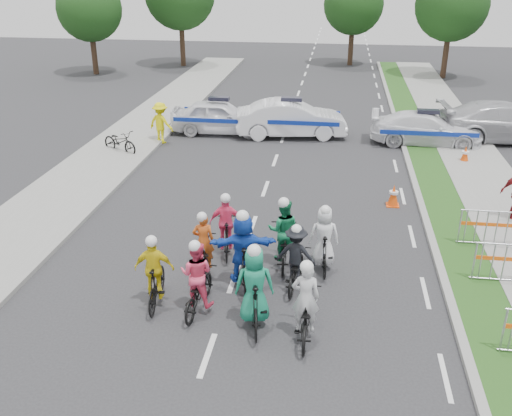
# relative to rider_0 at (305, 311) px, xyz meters

# --- Properties ---
(ground) EXTENTS (90.00, 90.00, 0.00)m
(ground) POSITION_rel_rider_0_xyz_m (-1.87, -0.92, -0.61)
(ground) COLOR #28282B
(ground) RESTS_ON ground
(curb_right) EXTENTS (0.20, 60.00, 0.12)m
(curb_right) POSITION_rel_rider_0_xyz_m (3.23, 4.08, -0.55)
(curb_right) COLOR gray
(curb_right) RESTS_ON ground
(grass_strip) EXTENTS (1.20, 60.00, 0.11)m
(grass_strip) POSITION_rel_rider_0_xyz_m (3.93, 4.08, -0.56)
(grass_strip) COLOR #224E19
(grass_strip) RESTS_ON ground
(sidewalk_left) EXTENTS (3.00, 60.00, 0.13)m
(sidewalk_left) POSITION_rel_rider_0_xyz_m (-8.37, 4.08, -0.55)
(sidewalk_left) COLOR gray
(sidewalk_left) RESTS_ON ground
(rider_0) EXTENTS (0.68, 1.82, 1.84)m
(rider_0) POSITION_rel_rider_0_xyz_m (0.00, 0.00, 0.00)
(rider_0) COLOR black
(rider_0) RESTS_ON ground
(rider_1) EXTENTS (0.91, 1.95, 1.98)m
(rider_1) POSITION_rel_rider_0_xyz_m (-1.08, 0.25, 0.16)
(rider_1) COLOR black
(rider_1) RESTS_ON ground
(rider_2) EXTENTS (0.79, 1.79, 1.78)m
(rider_2) POSITION_rel_rider_0_xyz_m (-2.42, 0.64, 0.05)
(rider_2) COLOR black
(rider_2) RESTS_ON ground
(rider_3) EXTENTS (0.92, 1.73, 1.77)m
(rider_3) POSITION_rel_rider_0_xyz_m (-3.41, 0.74, 0.08)
(rider_3) COLOR black
(rider_3) RESTS_ON ground
(rider_4) EXTENTS (0.99, 1.71, 1.69)m
(rider_4) POSITION_rel_rider_0_xyz_m (-0.35, 1.92, 0.05)
(rider_4) COLOR black
(rider_4) RESTS_ON ground
(rider_5) EXTENTS (1.67, 1.98, 2.01)m
(rider_5) POSITION_rel_rider_0_xyz_m (-1.58, 1.81, 0.23)
(rider_5) COLOR black
(rider_5) RESTS_ON ground
(rider_6) EXTENTS (0.89, 1.75, 1.70)m
(rider_6) POSITION_rel_rider_0_xyz_m (-2.65, 2.27, -0.04)
(rider_6) COLOR black
(rider_6) RESTS_ON ground
(rider_7) EXTENTS (0.80, 1.74, 1.78)m
(rider_7) POSITION_rel_rider_0_xyz_m (0.27, 2.90, 0.09)
(rider_7) COLOR black
(rider_7) RESTS_ON ground
(rider_8) EXTENTS (0.84, 1.90, 1.90)m
(rider_8) POSITION_rel_rider_0_xyz_m (-0.75, 2.98, 0.09)
(rider_8) COLOR black
(rider_8) RESTS_ON ground
(rider_9) EXTENTS (0.94, 1.74, 1.77)m
(rider_9) POSITION_rel_rider_0_xyz_m (-2.28, 3.33, 0.07)
(rider_9) COLOR black
(rider_9) RESTS_ON ground
(police_car_0) EXTENTS (4.41, 1.92, 1.48)m
(police_car_0) POSITION_rel_rider_0_xyz_m (-4.77, 14.48, 0.13)
(police_car_0) COLOR white
(police_car_0) RESTS_ON ground
(police_car_1) EXTENTS (4.98, 2.36, 1.58)m
(police_car_1) POSITION_rel_rider_0_xyz_m (-1.56, 14.42, 0.18)
(police_car_1) COLOR white
(police_car_1) RESTS_ON ground
(police_car_2) EXTENTS (4.67, 2.11, 1.33)m
(police_car_2) POSITION_rel_rider_0_xyz_m (4.16, 14.10, 0.05)
(police_car_2) COLOR white
(police_car_2) RESTS_ON ground
(civilian_sedan) EXTENTS (5.87, 2.80, 1.65)m
(civilian_sedan) POSITION_rel_rider_0_xyz_m (7.58, 15.06, 0.22)
(civilian_sedan) COLOR #B4B4B9
(civilian_sedan) RESTS_ON ground
(marshal_hiviz) EXTENTS (1.27, 0.98, 1.74)m
(marshal_hiviz) POSITION_rel_rider_0_xyz_m (-6.91, 12.68, 0.26)
(marshal_hiviz) COLOR yellow
(marshal_hiviz) RESTS_ON ground
(barrier_2) EXTENTS (2.00, 0.51, 1.12)m
(barrier_2) POSITION_rel_rider_0_xyz_m (4.83, 4.64, -0.05)
(barrier_2) COLOR #A5A8AD
(barrier_2) RESTS_ON ground
(cone_0) EXTENTS (0.40, 0.40, 0.70)m
(cone_0) POSITION_rel_rider_0_xyz_m (2.34, 7.24, -0.27)
(cone_0) COLOR #F24C0C
(cone_0) RESTS_ON ground
(cone_1) EXTENTS (0.40, 0.40, 0.70)m
(cone_1) POSITION_rel_rider_0_xyz_m (5.35, 11.76, -0.27)
(cone_1) COLOR #F24C0C
(cone_1) RESTS_ON ground
(parked_bike) EXTENTS (1.88, 1.39, 0.94)m
(parked_bike) POSITION_rel_rider_0_xyz_m (-8.17, 11.11, -0.14)
(parked_bike) COLOR black
(parked_bike) RESTS_ON ground
(tree_0) EXTENTS (4.20, 4.20, 6.30)m
(tree_0) POSITION_rel_rider_0_xyz_m (-15.87, 27.08, 3.58)
(tree_0) COLOR #382619
(tree_0) RESTS_ON ground
(tree_1) EXTENTS (4.55, 4.55, 6.82)m
(tree_1) POSITION_rel_rider_0_xyz_m (7.13, 29.08, 3.93)
(tree_1) COLOR #382619
(tree_1) RESTS_ON ground
(tree_4) EXTENTS (4.20, 4.20, 6.30)m
(tree_4) POSITION_rel_rider_0_xyz_m (1.13, 33.08, 3.58)
(tree_4) COLOR #382619
(tree_4) RESTS_ON ground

